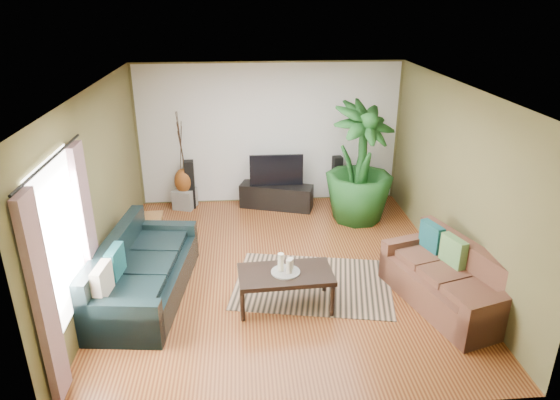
{
  "coord_description": "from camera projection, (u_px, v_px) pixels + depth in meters",
  "views": [
    {
      "loc": [
        -0.53,
        -6.47,
        3.83
      ],
      "look_at": [
        0.0,
        0.2,
        1.05
      ],
      "focal_mm": 32.0,
      "sensor_mm": 36.0,
      "label": 1
    }
  ],
  "objects": [
    {
      "name": "speaker_left",
      "position": [
        190.0,
        184.0,
        9.47
      ],
      "size": [
        0.18,
        0.2,
        0.94
      ],
      "primitive_type": "cube",
      "rotation": [
        0.0,
        0.0,
        0.05
      ],
      "color": "black",
      "rests_on": "floor"
    },
    {
      "name": "potted_plant",
      "position": [
        360.0,
        164.0,
        8.74
      ],
      "size": [
        1.65,
        1.65,
        2.13
      ],
      "primitive_type": "imported",
      "rotation": [
        0.0,
        0.0,
        0.59
      ],
      "color": "#194C1B",
      "rests_on": "floor"
    },
    {
      "name": "window_pane",
      "position": [
        60.0,
        242.0,
        5.27
      ],
      "size": [
        0.0,
        1.8,
        1.8
      ],
      "primitive_type": "plane",
      "rotation": [
        1.57,
        0.0,
        1.57
      ],
      "color": "white",
      "rests_on": "ground"
    },
    {
      "name": "area_rug",
      "position": [
        313.0,
        284.0,
        7.1
      ],
      "size": [
        2.45,
        1.95,
        0.01
      ],
      "primitive_type": "cube",
      "rotation": [
        0.0,
        0.0,
        -0.19
      ],
      "color": "tan",
      "rests_on": "floor"
    },
    {
      "name": "candle_tall",
      "position": [
        281.0,
        262.0,
        6.4
      ],
      "size": [
        0.08,
        0.08,
        0.24
      ],
      "primitive_type": "cylinder",
      "color": "white",
      "rests_on": "candle_tray"
    },
    {
      "name": "candle_mid",
      "position": [
        289.0,
        266.0,
        6.36
      ],
      "size": [
        0.08,
        0.08,
        0.19
      ],
      "primitive_type": "cylinder",
      "color": "beige",
      "rests_on": "candle_tray"
    },
    {
      "name": "tv_stand",
      "position": [
        277.0,
        196.0,
        9.56
      ],
      "size": [
        1.43,
        0.8,
        0.46
      ],
      "primitive_type": "cube",
      "rotation": [
        0.0,
        0.0,
        -0.31
      ],
      "color": "black",
      "rests_on": "floor"
    },
    {
      "name": "sofa_left",
      "position": [
        145.0,
        268.0,
        6.68
      ],
      "size": [
        1.23,
        2.38,
        0.85
      ],
      "primitive_type": "cube",
      "rotation": [
        0.0,
        0.0,
        1.46
      ],
      "color": "black",
      "rests_on": "floor"
    },
    {
      "name": "coffee_table",
      "position": [
        286.0,
        289.0,
        6.53
      ],
      "size": [
        1.25,
        0.73,
        0.5
      ],
      "primitive_type": "cube",
      "rotation": [
        0.0,
        0.0,
        0.06
      ],
      "color": "black",
      "rests_on": "floor"
    },
    {
      "name": "wall_right",
      "position": [
        455.0,
        181.0,
        7.13
      ],
      "size": [
        0.0,
        5.5,
        5.5
      ],
      "primitive_type": "plane",
      "rotation": [
        1.57,
        0.0,
        -1.57
      ],
      "color": "brown",
      "rests_on": "ground"
    },
    {
      "name": "wall_back",
      "position": [
        269.0,
        134.0,
        9.48
      ],
      "size": [
        5.0,
        0.0,
        5.0
      ],
      "primitive_type": "plane",
      "rotation": [
        1.57,
        0.0,
        0.0
      ],
      "color": "brown",
      "rests_on": "ground"
    },
    {
      "name": "candle_tray",
      "position": [
        286.0,
        272.0,
        6.43
      ],
      "size": [
        0.38,
        0.38,
        0.02
      ],
      "primitive_type": "cylinder",
      "color": "gray",
      "rests_on": "coffee_table"
    },
    {
      "name": "plant_pot",
      "position": [
        357.0,
        211.0,
        9.09
      ],
      "size": [
        0.39,
        0.39,
        0.31
      ],
      "primitive_type": "cylinder",
      "color": "black",
      "rests_on": "floor"
    },
    {
      "name": "speaker_right",
      "position": [
        337.0,
        180.0,
        9.68
      ],
      "size": [
        0.19,
        0.21,
        0.95
      ],
      "primitive_type": "cube",
      "rotation": [
        0.0,
        0.0,
        0.1
      ],
      "color": "black",
      "rests_on": "floor"
    },
    {
      "name": "vase",
      "position": [
        184.0,
        181.0,
        9.43
      ],
      "size": [
        0.34,
        0.34,
        0.48
      ],
      "primitive_type": "ellipsoid",
      "color": "brown",
      "rests_on": "pedestal"
    },
    {
      "name": "side_table",
      "position": [
        146.0,
        234.0,
        7.95
      ],
      "size": [
        0.55,
        0.55,
        0.56
      ],
      "primitive_type": "cube",
      "rotation": [
        0.0,
        0.0,
        0.04
      ],
      "color": "brown",
      "rests_on": "floor"
    },
    {
      "name": "curtain_near",
      "position": [
        44.0,
        302.0,
        4.68
      ],
      "size": [
        0.08,
        0.35,
        2.2
      ],
      "primitive_type": "cube",
      "color": "gray",
      "rests_on": "ground"
    },
    {
      "name": "candle_short",
      "position": [
        291.0,
        263.0,
        6.46
      ],
      "size": [
        0.08,
        0.08,
        0.15
      ],
      "primitive_type": "cylinder",
      "color": "beige",
      "rests_on": "candle_tray"
    },
    {
      "name": "floor",
      "position": [
        281.0,
        270.0,
        7.46
      ],
      "size": [
        5.5,
        5.5,
        0.0
      ],
      "primitive_type": "plane",
      "color": "#965426",
      "rests_on": "ground"
    },
    {
      "name": "sofa_right",
      "position": [
        445.0,
        276.0,
        6.48
      ],
      "size": [
        1.32,
        1.98,
        0.85
      ],
      "primitive_type": "cube",
      "rotation": [
        0.0,
        0.0,
        -1.27
      ],
      "color": "brown",
      "rests_on": "floor"
    },
    {
      "name": "curtain_far",
      "position": [
        88.0,
        231.0,
        6.06
      ],
      "size": [
        0.08,
        0.35,
        2.2
      ],
      "primitive_type": "cube",
      "color": "gray",
      "rests_on": "ground"
    },
    {
      "name": "wall_left",
      "position": [
        98.0,
        191.0,
        6.76
      ],
      "size": [
        0.0,
        5.5,
        5.5
      ],
      "primitive_type": "plane",
      "rotation": [
        1.57,
        0.0,
        1.57
      ],
      "color": "brown",
      "rests_on": "ground"
    },
    {
      "name": "television",
      "position": [
        276.0,
        170.0,
        9.37
      ],
      "size": [
        1.01,
        0.05,
        0.59
      ],
      "primitive_type": "cube",
      "color": "black",
      "rests_on": "tv_stand"
    },
    {
      "name": "curtain_rod",
      "position": [
        50.0,
        160.0,
        4.93
      ],
      "size": [
        0.03,
        1.9,
        0.03
      ],
      "primitive_type": "cylinder",
      "rotation": [
        1.57,
        0.0,
        0.0
      ],
      "color": "black",
      "rests_on": "ground"
    },
    {
      "name": "backwall_panel",
      "position": [
        269.0,
        134.0,
        9.47
      ],
      "size": [
        4.9,
        0.0,
        4.9
      ],
      "primitive_type": "plane",
      "rotation": [
        1.57,
        0.0,
        0.0
      ],
      "color": "white",
      "rests_on": "ground"
    },
    {
      "name": "wall_front",
      "position": [
        307.0,
        296.0,
        4.41
      ],
      "size": [
        5.0,
        0.0,
        5.0
      ],
      "primitive_type": "plane",
      "rotation": [
        -1.57,
        0.0,
        0.0
      ],
      "color": "brown",
      "rests_on": "ground"
    },
    {
      "name": "pedestal",
      "position": [
        185.0,
        198.0,
        9.57
      ],
      "size": [
        0.48,
        0.48,
        0.38
      ],
      "primitive_type": "cube",
      "rotation": [
        0.0,
        0.0,
        -0.33
      ],
      "color": "#979794",
      "rests_on": "floor"
    },
    {
      "name": "ceiling",
      "position": [
        281.0,
        88.0,
        6.43
      ],
      "size": [
        5.5,
        5.5,
        0.0
      ],
      "primitive_type": "plane",
      "rotation": [
        3.14,
        0.0,
        0.0
      ],
      "color": "white",
      "rests_on": "ground"
    }
  ]
}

